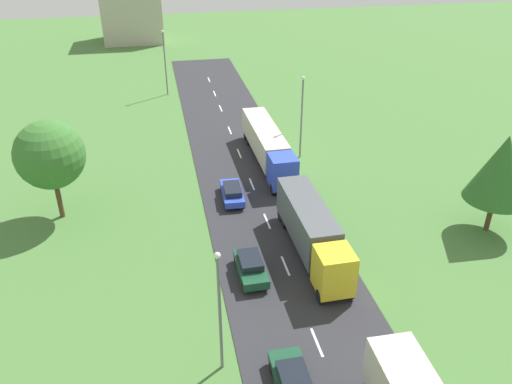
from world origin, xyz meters
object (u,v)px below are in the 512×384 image
Objects in this scene: car_third at (294,382)px; distant_building at (132,15)px; tree_maple at (502,168)px; car_fourth at (251,267)px; truck_third at (268,144)px; lamppost_fourth at (165,60)px; lamppost_third at (302,114)px; lamppost_second at (220,307)px; truck_second at (312,230)px; tree_birch at (50,155)px; car_fifth at (232,192)px.

car_third is 88.84m from distant_building.
tree_maple is 80.93m from distant_building.
truck_third is at bearing 73.85° from car_fourth.
truck_third reaches higher than car_fourth.
lamppost_fourth is at bearing 110.25° from truck_third.
lamppost_third is 61.47m from distant_building.
truck_third is 1.80× the size of lamppost_second.
lamppost_second is at bearing -107.99° from truck_third.
truck_third is 1.75× the size of tree_maple.
truck_second is 77.29m from distant_building.
distant_building reaches higher than lamppost_third.
car_fourth is at bearing 67.95° from lamppost_second.
lamppost_second is 0.94× the size of tree_birch.
lamppost_third is 1.01× the size of tree_birch.
car_fourth is 43.14m from lamppost_fourth.
lamppost_third is at bearing 42.02° from car_fifth.
lamppost_third is at bearing 10.84° from truck_third.
truck_third is at bearing -77.02° from distant_building.
car_fifth is (0.07, 21.69, -0.01)m from car_third.
car_fifth is at bearing -0.32° from tree_birch.
distant_building reaches higher than tree_birch.
tree_maple is at bearing 32.45° from car_third.
tree_birch is (-14.40, 11.28, 5.01)m from car_fourth.
car_third is 0.55× the size of lamppost_second.
tree_maple is at bearing -46.76° from truck_third.
truck_second is 21.95m from tree_birch.
lamppost_third is (12.17, 26.81, 0.33)m from lamppost_second.
lamppost_third is at bearing 124.17° from tree_maple.
car_fourth is at bearing -115.40° from lamppost_third.
lamppost_second is (-8.25, -9.69, 2.34)m from truck_second.
tree_birch is 0.78× the size of distant_building.
lamppost_second is at bearing 144.45° from car_third.
truck_third is 3.29× the size of car_third.
truck_second is at bearing -102.92° from lamppost_third.
tree_birch is (-19.43, 9.52, 3.64)m from truck_second.
lamppost_third is at bearing 73.70° from car_third.
lamppost_fourth is (-12.78, 23.91, 0.07)m from lamppost_third.
car_third is 0.51× the size of tree_birch.
truck_third is 3.45× the size of car_fourth.
car_fourth is (-5.26, -18.16, -1.24)m from truck_third.
lamppost_second is (-3.22, -7.94, 3.71)m from car_fourth.
truck_second is 1.42× the size of tree_maple.
lamppost_fourth is 33.24m from tree_birch.
car_third is at bearing -55.85° from tree_birch.
truck_second is at bearing -64.06° from car_fifth.
distant_building reaches higher than lamppost_second.
lamppost_third is (8.96, 18.87, 4.04)m from car_fourth.
truck_second is at bearing 69.16° from car_third.
truck_second reaches higher than truck_third.
distant_building is (-13.75, 59.65, 2.82)m from truck_third.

